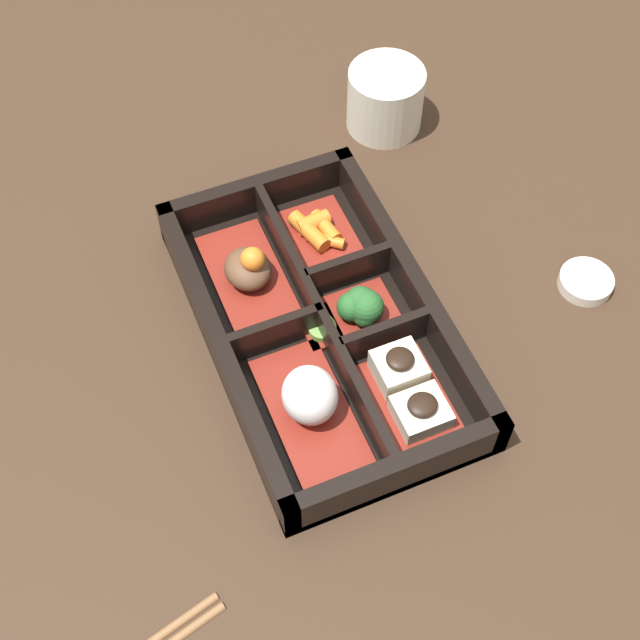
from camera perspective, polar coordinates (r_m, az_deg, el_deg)
ground_plane at (r=0.80m, az=0.00°, el=-0.99°), size 3.00×3.00×0.00m
bento_base at (r=0.80m, az=0.00°, el=-0.80°), size 0.33×0.20×0.01m
bento_rim at (r=0.78m, az=0.12°, el=-0.03°), size 0.33×0.20×0.05m
bowl_rice at (r=0.73m, az=-0.65°, el=-5.12°), size 0.13×0.06×0.06m
bowl_stew at (r=0.81m, az=-4.57°, el=3.13°), size 0.13×0.06×0.05m
bowl_tofu at (r=0.75m, az=5.70°, el=-4.46°), size 0.09×0.06×0.04m
bowl_greens at (r=0.79m, az=2.62°, el=0.84°), size 0.06×0.06×0.04m
bowl_carrots at (r=0.85m, az=-0.05°, el=5.56°), size 0.09×0.06×0.02m
bowl_pickles at (r=0.79m, az=0.15°, el=-0.24°), size 0.04×0.03×0.01m
tea_cup at (r=0.95m, az=4.21°, el=13.99°), size 0.08×0.08×0.07m
sauce_dish at (r=0.86m, az=16.65°, el=2.38°), size 0.05×0.05×0.01m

